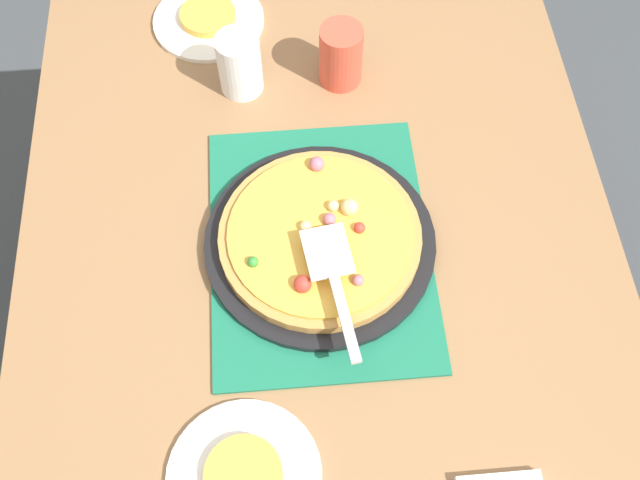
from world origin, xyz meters
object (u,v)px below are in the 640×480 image
at_px(plate_far_right, 244,477).
at_px(cup_corner, 341,55).
at_px(pizza_pan, 320,242).
at_px(served_slice_left, 208,16).
at_px(served_slice_right, 243,475).
at_px(cup_near, 240,64).
at_px(pizza_server, 334,279).
at_px(plate_near_left, 209,20).
at_px(pizza, 320,236).

xyz_separation_m(plate_far_right, cup_corner, (0.72, -0.21, 0.06)).
distance_m(pizza_pan, cup_corner, 0.37).
xyz_separation_m(served_slice_left, served_slice_right, (-0.89, -0.04, 0.00)).
distance_m(cup_near, pizza_server, 0.47).
bearing_deg(cup_near, served_slice_left, 19.67).
relative_size(served_slice_left, cup_corner, 0.92).
height_order(pizza_pan, cup_corner, cup_corner).
height_order(pizza_pan, cup_near, cup_near).
bearing_deg(served_slice_left, cup_near, -160.33).
bearing_deg(plate_near_left, plate_far_right, -177.34).
distance_m(plate_far_right, cup_near, 0.72).
distance_m(pizza, pizza_server, 0.10).
bearing_deg(pizza_pan, pizza, -44.96).
distance_m(pizza_pan, pizza_server, 0.11).
xyz_separation_m(pizza, served_slice_left, (0.53, 0.18, -0.02)).
bearing_deg(cup_corner, plate_far_right, 164.16).
distance_m(served_slice_right, cup_corner, 0.75).
relative_size(pizza_pan, pizza_server, 1.63).
bearing_deg(pizza_pan, served_slice_right, 159.29).
bearing_deg(pizza, cup_corner, -10.66).
xyz_separation_m(served_slice_left, cup_corner, (-0.17, -0.25, 0.04)).
distance_m(cup_near, cup_corner, 0.19).
relative_size(served_slice_left, pizza_server, 0.47).
height_order(plate_near_left, plate_far_right, same).
relative_size(pizza_pan, served_slice_right, 3.45).
xyz_separation_m(plate_near_left, cup_corner, (-0.17, -0.25, 0.06)).
xyz_separation_m(pizza, served_slice_right, (-0.36, 0.14, -0.02)).
bearing_deg(cup_corner, served_slice_right, 164.16).
bearing_deg(plate_far_right, pizza_server, -29.57).
height_order(served_slice_left, cup_near, cup_near).
distance_m(pizza, plate_near_left, 0.56).
bearing_deg(pizza_pan, served_slice_left, 18.73).
relative_size(pizza, pizza_server, 1.41).
distance_m(plate_far_right, pizza_server, 0.31).
xyz_separation_m(pizza_pan, cup_corner, (0.36, -0.07, 0.05)).
distance_m(served_slice_right, pizza_server, 0.31).
distance_m(plate_near_left, cup_corner, 0.30).
xyz_separation_m(plate_far_right, cup_near, (0.72, -0.02, 0.06)).
bearing_deg(pizza, pizza_pan, 135.04).
height_order(plate_near_left, pizza_server, pizza_server).
relative_size(plate_near_left, cup_near, 1.83).
bearing_deg(plate_far_right, served_slice_right, 0.00).
height_order(served_slice_left, cup_corner, cup_corner).
xyz_separation_m(plate_near_left, served_slice_right, (-0.89, -0.04, 0.01)).
distance_m(pizza_pan, cup_near, 0.38).
relative_size(served_slice_left, cup_near, 0.92).
distance_m(pizza_pan, plate_far_right, 0.39).
bearing_deg(served_slice_right, served_slice_left, 2.66).
bearing_deg(cup_near, pizza_pan, -161.73).
bearing_deg(plate_far_right, pizza_pan, -20.71).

